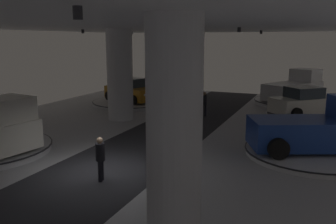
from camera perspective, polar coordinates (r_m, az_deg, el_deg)
name	(u,v)px	position (r m, az deg, el deg)	size (l,w,h in m)	color
ground	(103,172)	(13.96, -10.30, -9.34)	(24.00, 44.00, 0.06)	#B2B2B7
ceiling_with_spotlights	(97,20)	(13.08, -11.20, 14.15)	(24.00, 44.00, 0.39)	silver
column_left	(120,75)	(22.20, -7.65, 5.85)	(1.57, 1.57, 5.50)	silver
column_right	(174,130)	(8.68, 0.98, -2.84)	(1.37, 1.37, 5.50)	#ADADB2
display_platform_deep_left	(166,92)	(32.72, -0.34, 3.21)	(4.78, 4.78, 0.31)	silver
display_car_deep_left	(166,82)	(32.57, -0.32, 4.77)	(4.24, 4.24, 1.71)	black
display_platform_deep_right	(292,102)	(29.17, 19.08, 1.54)	(5.68, 5.68, 0.30)	silver
pickup_truck_deep_right	(295,88)	(29.29, 19.55, 3.66)	(4.42, 5.67, 2.30)	silver
display_platform_far_right	(304,117)	(23.63, 20.81, -0.73)	(4.55, 4.55, 0.36)	#333338
display_car_far_right	(305,102)	(23.44, 20.91, 1.48)	(4.29, 4.20, 1.71)	silver
display_platform_far_left	(131,103)	(27.39, -5.91, 1.50)	(5.77, 5.77, 0.30)	#B7B7BC
display_car_far_left	(130,91)	(27.27, -5.99, 3.37)	(4.57, 3.33, 1.71)	#B77519
display_platform_mid_right	(312,152)	(16.64, 21.91, -5.97)	(5.68, 5.68, 0.25)	silver
pickup_truck_mid_right	(322,129)	(16.50, 23.21, -2.45)	(5.70, 4.25, 2.30)	navy
visitor_walking_near	(204,102)	(23.17, 5.78, 1.53)	(0.32, 0.32, 1.59)	black
visitor_walking_far	(100,156)	(12.77, -10.70, -6.92)	(0.32, 0.32, 1.59)	black
stanchion_b	(161,131)	(18.00, -1.09, -3.06)	(0.28, 0.28, 1.01)	#333338
stanchion_c	(40,143)	(16.98, -19.62, -4.64)	(0.28, 0.28, 1.01)	#333338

